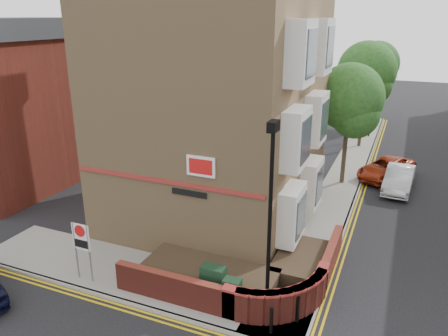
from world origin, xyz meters
TOP-DOWN VIEW (x-y plane):
  - ground at (0.00, 0.00)m, footprint 120.00×120.00m
  - pavement_corner at (-3.50, 1.50)m, footprint 13.00×3.00m
  - pavement_main at (2.00, 16.00)m, footprint 2.00×32.00m
  - kerb_side at (-3.50, 0.00)m, footprint 13.00×0.15m
  - kerb_main_near at (3.00, 16.00)m, footprint 0.15×32.00m
  - yellow_lines_side at (-3.50, -0.25)m, footprint 13.00×0.28m
  - yellow_lines_main at (3.25, 16.00)m, footprint 0.28×32.00m
  - corner_building at (-2.84, 8.00)m, footprint 8.95×10.40m
  - garden_wall at (0.00, 2.50)m, footprint 6.80×6.00m
  - lamppost at (1.60, 1.20)m, footprint 0.25×0.50m
  - utility_cabinet_large at (-0.30, 1.30)m, footprint 0.80×0.45m
  - utility_cabinet_small at (0.50, 1.00)m, footprint 0.55×0.40m
  - bollard_near at (2.00, 0.40)m, footprint 0.11×0.11m
  - bollard_far at (2.60, 1.20)m, footprint 0.11×0.11m
  - zone_sign at (-5.00, 0.50)m, footprint 0.72×0.07m
  - side_building at (-15.00, 8.00)m, footprint 6.40×10.40m
  - tree_near at (2.00, 14.05)m, footprint 3.64×3.65m
  - tree_mid at (2.00, 22.05)m, footprint 4.03×4.03m
  - tree_far at (2.00, 30.05)m, footprint 3.81×3.81m
  - traffic_light_assembly at (2.40, 25.00)m, footprint 0.20×0.16m
  - silver_car_near at (5.00, 14.29)m, footprint 1.64×4.06m
  - red_car_main at (4.24, 16.00)m, footprint 3.50×4.77m

SIDE VIEW (x-z plane):
  - ground at x=0.00m, z-range 0.00..0.00m
  - garden_wall at x=0.00m, z-range -0.60..0.60m
  - yellow_lines_side at x=-3.50m, z-range 0.00..0.01m
  - yellow_lines_main at x=3.25m, z-range 0.00..0.01m
  - pavement_corner at x=-3.50m, z-range 0.00..0.12m
  - pavement_main at x=2.00m, z-range 0.00..0.12m
  - kerb_side at x=-3.50m, z-range 0.00..0.12m
  - kerb_main_near at x=3.00m, z-range 0.00..0.12m
  - bollard_near at x=2.00m, z-range 0.12..1.02m
  - bollard_far at x=2.60m, z-range 0.12..1.02m
  - red_car_main at x=4.24m, z-range 0.00..1.20m
  - silver_car_near at x=5.00m, z-range 0.00..1.31m
  - utility_cabinet_small at x=0.50m, z-range 0.12..1.22m
  - utility_cabinet_large at x=-0.30m, z-range 0.12..1.32m
  - zone_sign at x=-5.00m, z-range 0.54..2.74m
  - traffic_light_assembly at x=2.40m, z-range 0.68..4.88m
  - lamppost at x=1.60m, z-range 0.19..6.49m
  - side_building at x=-15.00m, z-range 0.05..9.05m
  - tree_near at x=2.00m, z-range 1.35..8.05m
  - tree_far at x=2.00m, z-range 1.41..8.42m
  - tree_mid at x=2.00m, z-range 1.49..8.91m
  - corner_building at x=-2.84m, z-range -0.57..13.03m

